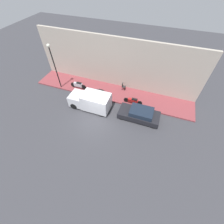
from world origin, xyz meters
TOP-DOWN VIEW (x-y plane):
  - ground_plane at (0.00, 0.00)m, footprint 60.00×60.00m
  - sidewalk at (4.58, 0.00)m, footprint 3.01×19.20m
  - building_facade at (6.24, 0.00)m, footprint 0.30×19.20m
  - parked_car at (1.77, -4.08)m, footprint 1.84×4.13m
  - delivery_van at (1.48, 1.21)m, footprint 1.84×4.42m
  - scooter_silver at (3.88, 4.03)m, footprint 0.30×2.06m
  - motorcycle_red at (3.50, -2.97)m, footprint 0.30×2.10m
  - motorcycle_black at (3.48, 0.97)m, footprint 0.30×1.96m
  - streetlamp at (3.35, 6.26)m, footprint 0.37×0.37m
  - cafe_chair at (5.48, -1.23)m, footprint 0.40×0.40m

SIDE VIEW (x-z plane):
  - ground_plane at x=0.00m, z-range 0.00..0.00m
  - sidewalk at x=4.58m, z-range 0.00..0.15m
  - motorcycle_red at x=3.50m, z-range 0.19..0.90m
  - parked_car at x=1.77m, z-range -0.02..1.20m
  - motorcycle_black at x=3.48m, z-range 0.19..1.05m
  - scooter_silver at x=3.88m, z-range 0.19..1.06m
  - cafe_chair at x=5.48m, z-range 0.22..1.13m
  - delivery_van at x=1.48m, z-range 0.02..1.97m
  - building_facade at x=6.24m, z-range 0.00..6.01m
  - streetlamp at x=3.35m, z-range 1.07..6.45m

